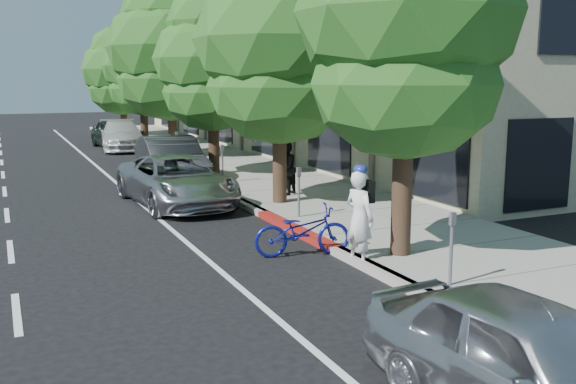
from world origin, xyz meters
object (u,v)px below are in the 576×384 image
dark_sedan (171,161)px  near_car_a (532,365)px  street_tree_2 (212,62)px  dark_suv_far (114,134)px  street_tree_5 (122,71)px  street_tree_1 (279,43)px  white_pickup (121,135)px  street_tree_3 (170,50)px  street_tree_0 (407,20)px  bicycle (303,231)px  silver_suv (176,181)px  pedestrian (286,168)px  street_tree_4 (142,68)px  cyclist (359,218)px

dark_sedan → near_car_a: size_ratio=1.22×
street_tree_2 → dark_suv_far: street_tree_2 is taller
street_tree_5 → dark_suv_far: bearing=-104.9°
street_tree_1 → white_pickup: bearing=94.7°
dark_suv_far → street_tree_3: bearing=-80.1°
white_pickup → street_tree_3: bearing=-69.4°
street_tree_0 → street_tree_3: 18.00m
bicycle → dark_suv_far: dark_suv_far is taller
silver_suv → dark_suv_far: 16.62m
near_car_a → pedestrian: (2.95, 12.77, 0.26)m
street_tree_4 → white_pickup: size_ratio=1.33×
cyclist → silver_suv: bearing=-1.8°
street_tree_1 → street_tree_4: street_tree_1 is taller
street_tree_3 → street_tree_5: bearing=90.0°
street_tree_1 → white_pickup: (-1.40, 17.00, -3.81)m
bicycle → white_pickup: bearing=11.8°
white_pickup → dark_suv_far: 1.10m
street_tree_5 → bicycle: (-1.61, -28.85, -3.53)m
street_tree_2 → dark_suv_far: (-1.58, 12.09, -3.45)m
silver_suv → street_tree_4: bearing=76.9°
street_tree_0 → pedestrian: size_ratio=4.61×
street_tree_1 → dark_sedan: bearing=110.4°
street_tree_0 → dark_suv_far: (-1.58, 24.09, -3.95)m
street_tree_2 → street_tree_4: size_ratio=1.01×
street_tree_1 → silver_suv: bearing=149.9°
street_tree_3 → street_tree_4: 6.04m
street_tree_3 → cyclist: bearing=-92.8°
street_tree_2 → bicycle: 11.57m
street_tree_2 → pedestrian: 6.00m
cyclist → silver_suv: 7.57m
white_pickup → street_tree_5: bearing=83.7°
street_tree_4 → cyclist: size_ratio=3.61×
street_tree_2 → street_tree_5: 18.00m
dark_sedan → pedestrian: 4.72m
street_tree_1 → street_tree_2: street_tree_1 is taller
pedestrian → street_tree_2: bearing=-119.8°
street_tree_0 → dark_sedan: (-1.86, 11.00, -3.87)m
dark_suv_far → near_car_a: dark_suv_far is taller
street_tree_5 → dark_sedan: 19.36m
street_tree_1 → street_tree_4: 18.00m
street_tree_3 → dark_sedan: street_tree_3 is taller
street_tree_5 → white_pickup: 7.87m
street_tree_0 → cyclist: street_tree_0 is taller
street_tree_1 → silver_suv: size_ratio=1.44×
street_tree_5 → cyclist: bearing=-91.7°
street_tree_4 → dark_sedan: size_ratio=1.35×
street_tree_3 → street_tree_5: 12.03m
cyclist → street_tree_4: bearing=-17.0°
dark_sedan → street_tree_2: bearing=30.9°
street_tree_1 → dark_suv_far: size_ratio=1.69×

